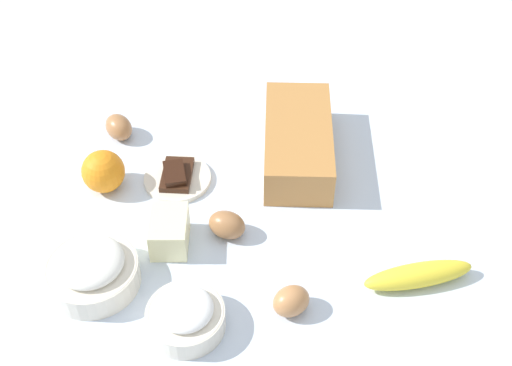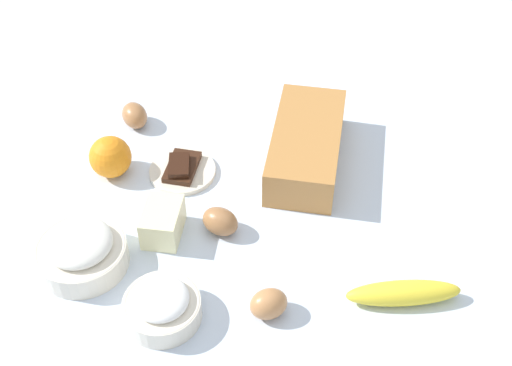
# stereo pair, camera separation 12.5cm
# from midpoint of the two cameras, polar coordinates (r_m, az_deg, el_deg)

# --- Properties ---
(ground_plane) EXTENTS (2.40, 2.40, 0.02)m
(ground_plane) POSITION_cam_midpoint_polar(r_m,az_deg,el_deg) (1.28, -2.78, -1.72)
(ground_plane) COLOR silver
(loaf_pan) EXTENTS (0.29, 0.16, 0.08)m
(loaf_pan) POSITION_cam_midpoint_polar(r_m,az_deg,el_deg) (1.33, 0.91, 3.46)
(loaf_pan) COLOR #B77A3D
(loaf_pan) RESTS_ON ground_plane
(flour_bowl) EXTENTS (0.16, 0.16, 0.08)m
(flour_bowl) POSITION_cam_midpoint_polar(r_m,az_deg,el_deg) (1.17, -16.78, -7.22)
(flour_bowl) COLOR silver
(flour_bowl) RESTS_ON ground_plane
(sugar_bowl) EXTENTS (0.13, 0.13, 0.06)m
(sugar_bowl) POSITION_cam_midpoint_polar(r_m,az_deg,el_deg) (1.09, -9.34, -11.21)
(sugar_bowl) COLOR silver
(sugar_bowl) RESTS_ON ground_plane
(banana) EXTENTS (0.07, 0.19, 0.04)m
(banana) POSITION_cam_midpoint_polar(r_m,az_deg,el_deg) (1.15, 10.59, -7.86)
(banana) COLOR yellow
(banana) RESTS_ON ground_plane
(orange_fruit) EXTENTS (0.08, 0.08, 0.08)m
(orange_fruit) POSITION_cam_midpoint_polar(r_m,az_deg,el_deg) (1.31, -15.50, 0.82)
(orange_fruit) COLOR orange
(orange_fruit) RESTS_ON ground_plane
(butter_block) EXTENTS (0.09, 0.07, 0.06)m
(butter_block) POSITION_cam_midpoint_polar(r_m,az_deg,el_deg) (1.20, -10.33, -4.22)
(butter_block) COLOR #F4EDB2
(butter_block) RESTS_ON ground_plane
(egg_near_butter) EXTENTS (0.07, 0.08, 0.05)m
(egg_near_butter) POSITION_cam_midpoint_polar(r_m,az_deg,el_deg) (1.20, -5.46, -3.70)
(egg_near_butter) COLOR #9E6A40
(egg_near_butter) RESTS_ON ground_plane
(egg_beside_bowl) EXTENTS (0.08, 0.08, 0.05)m
(egg_beside_bowl) POSITION_cam_midpoint_polar(r_m,az_deg,el_deg) (1.43, -14.04, 4.50)
(egg_beside_bowl) COLOR #A56F43
(egg_beside_bowl) RESTS_ON ground_plane
(egg_loose) EXTENTS (0.07, 0.08, 0.05)m
(egg_loose) POSITION_cam_midpoint_polar(r_m,az_deg,el_deg) (1.09, -0.30, -10.16)
(egg_loose) COLOR #B87C4B
(egg_loose) RESTS_ON ground_plane
(chocolate_plate) EXTENTS (0.13, 0.13, 0.03)m
(chocolate_plate) POSITION_cam_midpoint_polar(r_m,az_deg,el_deg) (1.32, -9.41, 0.37)
(chocolate_plate) COLOR silver
(chocolate_plate) RESTS_ON ground_plane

